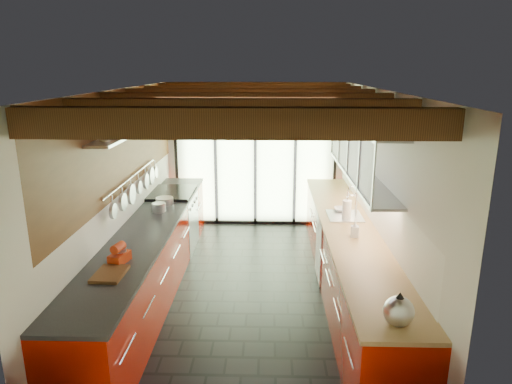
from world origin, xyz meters
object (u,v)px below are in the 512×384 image
Objects in this scene: soap_bottle at (355,229)px; bowl at (342,210)px; paper_towel at (347,210)px; kettle at (399,310)px; stand_mixer at (120,254)px.

soap_bottle reaches higher than bowl.
paper_towel is 1.45× the size of bowl.
bowl is (0.00, 2.86, -0.10)m from kettle.
stand_mixer is 1.33× the size of soap_bottle.
stand_mixer is 2.90m from paper_towel.
kettle is 1.52× the size of bowl.
kettle is at bearing -23.19° from stand_mixer.
kettle is (2.54, -1.09, 0.04)m from stand_mixer.
stand_mixer is at bearing -151.08° from paper_towel.
paper_towel is 1.59× the size of soap_bottle.
kettle is 1.67× the size of soap_bottle.
stand_mixer is 2.76m from kettle.
soap_bottle is (0.00, 1.89, -0.02)m from kettle.
stand_mixer is 1.21× the size of bowl.
paper_towel reaches higher than soap_bottle.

